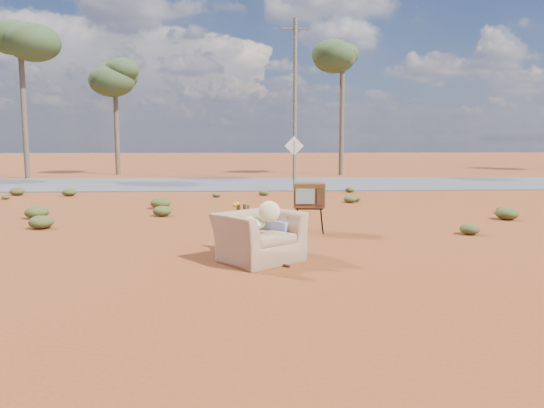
{
  "coord_description": "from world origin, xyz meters",
  "views": [
    {
      "loc": [
        -0.35,
        -9.45,
        2.09
      ],
      "look_at": [
        0.12,
        0.97,
        0.8
      ],
      "focal_mm": 35.0,
      "sensor_mm": 36.0,
      "label": 1
    }
  ],
  "objects": [
    {
      "name": "eucalyptus_center",
      "position": [
        5.0,
        21.0,
        6.43
      ],
      "size": [
        3.2,
        3.2,
        7.6
      ],
      "color": "brown",
      "rests_on": "ground"
    },
    {
      "name": "rusty_bar",
      "position": [
        -0.23,
        -0.42,
        0.02
      ],
      "size": [
        1.11,
        1.31,
        0.04
      ],
      "primitive_type": "cylinder",
      "rotation": [
        0.0,
        1.57,
        -0.87
      ],
      "color": "#441B12",
      "rests_on": "ground"
    },
    {
      "name": "highway",
      "position": [
        0.0,
        15.0,
        0.02
      ],
      "size": [
        140.0,
        7.0,
        0.04
      ],
      "primitive_type": "cube",
      "color": "#565659",
      "rests_on": "ground"
    },
    {
      "name": "road_sign",
      "position": [
        1.5,
        12.0,
        1.5
      ],
      "size": [
        0.78,
        0.06,
        2.19
      ],
      "color": "brown",
      "rests_on": "ground"
    },
    {
      "name": "eucalyptus_left",
      "position": [
        -12.0,
        19.0,
        6.92
      ],
      "size": [
        3.2,
        3.2,
        8.1
      ],
      "color": "brown",
      "rests_on": "ground"
    },
    {
      "name": "scrub_patch",
      "position": [
        -0.82,
        4.41,
        0.14
      ],
      "size": [
        17.49,
        8.07,
        0.33
      ],
      "color": "#474C21",
      "rests_on": "ground"
    },
    {
      "name": "utility_pole_center",
      "position": [
        2.0,
        17.5,
        4.15
      ],
      "size": [
        1.4,
        0.2,
        8.0
      ],
      "color": "brown",
      "rests_on": "ground"
    },
    {
      "name": "eucalyptus_near_left",
      "position": [
        -8.0,
        22.0,
        5.45
      ],
      "size": [
        3.2,
        3.2,
        6.6
      ],
      "color": "brown",
      "rests_on": "ground"
    },
    {
      "name": "tv_unit",
      "position": [
        1.01,
        2.25,
        0.82
      ],
      "size": [
        0.74,
        0.62,
        1.11
      ],
      "rotation": [
        0.0,
        0.0,
        -0.1
      ],
      "color": "black",
      "rests_on": "ground"
    },
    {
      "name": "side_table",
      "position": [
        -0.46,
        0.29,
        0.65
      ],
      "size": [
        0.53,
        0.53,
        0.9
      ],
      "rotation": [
        0.0,
        0.0,
        0.23
      ],
      "color": "#362613",
      "rests_on": "ground"
    },
    {
      "name": "armchair",
      "position": [
        -0.11,
        -0.46,
        0.53
      ],
      "size": [
        1.64,
        1.7,
        1.13
      ],
      "rotation": [
        0.0,
        0.0,
        0.67
      ],
      "color": "#9A7454",
      "rests_on": "ground"
    },
    {
      "name": "ground",
      "position": [
        0.0,
        0.0,
        0.0
      ],
      "size": [
        140.0,
        140.0,
        0.0
      ],
      "primitive_type": "plane",
      "color": "brown",
      "rests_on": "ground"
    }
  ]
}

